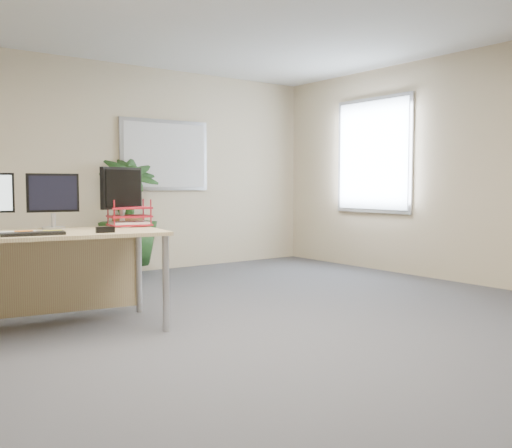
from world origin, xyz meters
TOP-DOWN VIEW (x-y plane):
  - floor at (0.00, 0.00)m, footprint 8.00×8.00m
  - back_wall at (0.00, 4.00)m, footprint 7.00×0.04m
  - whiteboard at (1.20, 3.97)m, footprint 1.30×0.04m
  - window at (3.47, 2.30)m, footprint 0.04×1.30m
  - desk at (-1.24, 1.66)m, footprint 2.17×1.19m
  - floor_plant at (0.54, 3.70)m, footprint 0.88×0.88m
  - monitor_right at (-0.97, 1.79)m, footprint 0.41×0.19m
  - monitor_dark at (-0.42, 1.66)m, footprint 0.44×0.22m
  - keyboard at (-1.27, 1.29)m, footprint 0.45×0.21m
  - spiral_notebook at (-1.31, 1.52)m, footprint 0.29×0.23m
  - orange_pen at (-1.28, 1.51)m, footprint 0.14×0.01m
  - yellow_highlighter at (-1.08, 1.48)m, footprint 0.13×0.03m
  - letter_tray at (-0.35, 1.68)m, footprint 0.39×0.32m
  - stapler at (-0.77, 1.19)m, footprint 0.14×0.06m

SIDE VIEW (x-z plane):
  - floor at x=0.00m, z-range 0.00..0.00m
  - desk at x=-1.24m, z-range 0.23..1.02m
  - floor_plant at x=0.54m, z-range 0.00..1.50m
  - spiral_notebook at x=-1.31m, z-range 0.79..0.80m
  - yellow_highlighter at x=-1.08m, z-range 0.79..0.81m
  - keyboard at x=-1.27m, z-range 0.79..0.81m
  - orange_pen at x=-1.28m, z-range 0.80..0.81m
  - stapler at x=-0.77m, z-range 0.79..0.84m
  - letter_tray at x=-0.35m, z-range 0.78..0.95m
  - monitor_right at x=-0.97m, z-range 0.82..1.28m
  - monitor_dark at x=-0.42m, z-range 0.83..1.34m
  - back_wall at x=0.00m, z-range 0.00..2.70m
  - whiteboard at x=1.20m, z-range 1.07..2.02m
  - window at x=3.47m, z-range 0.77..2.33m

